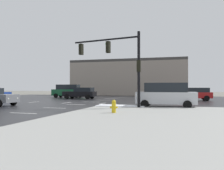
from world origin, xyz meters
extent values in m
plane|color=slate|center=(0.00, 0.00, 0.00)|extent=(120.00, 120.00, 0.00)
cube|color=#232326|center=(0.00, 0.00, 0.01)|extent=(44.00, 44.00, 0.02)
cube|color=white|center=(5.00, -4.00, 0.17)|extent=(4.00, 1.60, 0.06)
cube|color=silver|center=(0.00, -10.00, 0.02)|extent=(2.00, 0.15, 0.01)
cube|color=silver|center=(0.00, -6.00, 0.02)|extent=(2.00, 0.15, 0.01)
cube|color=silver|center=(0.00, -2.00, 0.02)|extent=(2.00, 0.15, 0.01)
cube|color=silver|center=(0.00, 2.00, 0.02)|extent=(2.00, 0.15, 0.01)
cube|color=silver|center=(0.00, 6.00, 0.02)|extent=(2.00, 0.15, 0.01)
cube|color=silver|center=(0.00, 10.00, 0.02)|extent=(2.00, 0.15, 0.01)
cube|color=silver|center=(0.00, 14.00, 0.02)|extent=(2.00, 0.15, 0.01)
cube|color=silver|center=(0.00, 18.00, 0.02)|extent=(2.00, 0.15, 0.01)
cube|color=silver|center=(-10.00, 0.00, 0.02)|extent=(0.15, 2.00, 0.01)
cube|color=silver|center=(-6.00, 0.00, 0.02)|extent=(0.15, 2.00, 0.01)
cube|color=silver|center=(-2.00, 0.00, 0.02)|extent=(0.15, 2.00, 0.01)
cube|color=silver|center=(2.00, 0.00, 0.02)|extent=(0.15, 2.00, 0.01)
cube|color=silver|center=(6.00, 0.00, 0.02)|extent=(0.15, 2.00, 0.01)
cube|color=silver|center=(10.00, 0.00, 0.02)|extent=(0.15, 2.00, 0.01)
cube|color=silver|center=(3.50, -4.00, 0.02)|extent=(0.45, 7.00, 0.01)
cylinder|color=black|center=(6.63, -4.77, 3.08)|extent=(0.22, 0.22, 5.89)
cylinder|color=black|center=(3.68, -4.21, 5.63)|extent=(5.91, 1.26, 0.14)
cube|color=black|center=(3.98, -4.27, 5.00)|extent=(0.34, 0.41, 0.95)
sphere|color=#19D833|center=(3.82, -4.24, 5.29)|extent=(0.20, 0.20, 0.20)
cube|color=black|center=(1.33, -3.76, 5.00)|extent=(0.34, 0.41, 0.95)
sphere|color=#19D833|center=(1.17, -3.73, 5.29)|extent=(0.20, 0.20, 0.20)
cube|color=black|center=(6.63, -4.77, 3.34)|extent=(0.28, 0.36, 0.90)
cylinder|color=gold|center=(5.88, -9.13, 0.44)|extent=(0.26, 0.26, 0.60)
sphere|color=gold|center=(5.88, -9.13, 0.81)|extent=(0.25, 0.25, 0.25)
cylinder|color=gold|center=(5.70, -9.13, 0.47)|extent=(0.12, 0.11, 0.11)
cylinder|color=gold|center=(6.06, -9.13, 0.47)|extent=(0.12, 0.11, 0.11)
cube|color=gray|center=(-0.80, 25.14, 3.24)|extent=(22.63, 8.00, 6.48)
cube|color=#3F3D3A|center=(-0.80, 25.14, 6.73)|extent=(22.63, 8.00, 0.50)
cylinder|color=black|center=(-12.37, 3.38, 0.35)|extent=(0.67, 0.25, 0.66)
sphere|color=white|center=(-11.68, 3.09, 0.70)|extent=(0.18, 0.18, 0.18)
sphere|color=white|center=(-11.64, 1.94, 0.70)|extent=(0.18, 0.18, 0.18)
cylinder|color=black|center=(-4.99, -4.66, 0.35)|extent=(0.66, 0.23, 0.66)
sphere|color=white|center=(-4.32, -5.00, 0.70)|extent=(0.18, 0.18, 0.18)
sphere|color=white|center=(-4.34, -6.15, 0.70)|extent=(0.18, 0.18, 0.18)
cube|color=#B7BABF|center=(8.56, -3.04, 0.82)|extent=(4.88, 2.16, 0.95)
cube|color=black|center=(8.56, -3.04, 1.67)|extent=(3.44, 1.94, 0.75)
cylinder|color=black|center=(6.97, -4.09, 0.35)|extent=(0.67, 0.25, 0.66)
cylinder|color=black|center=(6.89, -2.14, 0.35)|extent=(0.67, 0.25, 0.66)
cylinder|color=black|center=(10.23, -3.95, 0.35)|extent=(0.67, 0.25, 0.66)
cylinder|color=black|center=(10.15, -2.00, 0.35)|extent=(0.67, 0.25, 0.66)
sphere|color=white|center=(6.24, -3.77, 0.82)|extent=(0.18, 0.18, 0.18)
sphere|color=white|center=(6.19, -2.53, 0.82)|extent=(0.18, 0.18, 0.18)
cube|color=#195933|center=(-7.52, 11.33, 0.82)|extent=(4.98, 2.46, 0.95)
cube|color=black|center=(-7.52, 11.33, 1.67)|extent=(3.53, 2.15, 0.75)
cylinder|color=black|center=(-6.00, 12.48, 0.35)|extent=(0.68, 0.29, 0.66)
cylinder|color=black|center=(-5.79, 10.54, 0.35)|extent=(0.68, 0.29, 0.66)
cylinder|color=black|center=(-9.25, 12.12, 0.35)|extent=(0.68, 0.29, 0.66)
cylinder|color=black|center=(-9.04, 10.18, 0.35)|extent=(0.68, 0.29, 0.66)
sphere|color=white|center=(-5.25, 12.21, 0.82)|extent=(0.18, 0.18, 0.18)
sphere|color=white|center=(-5.11, 10.97, 0.82)|extent=(0.18, 0.18, 0.18)
cube|color=#B21919|center=(10.87, 8.13, 0.70)|extent=(4.65, 2.21, 0.70)
cube|color=black|center=(11.55, 8.20, 1.33)|extent=(2.62, 1.88, 0.55)
cylinder|color=black|center=(9.43, 7.10, 0.35)|extent=(0.68, 0.28, 0.66)
cylinder|color=black|center=(9.27, 8.89, 0.35)|extent=(0.68, 0.28, 0.66)
cylinder|color=black|center=(12.48, 7.38, 0.35)|extent=(0.68, 0.28, 0.66)
cylinder|color=black|center=(12.31, 9.17, 0.35)|extent=(0.68, 0.28, 0.66)
sphere|color=white|center=(8.74, 7.36, 0.70)|extent=(0.18, 0.18, 0.18)
sphere|color=white|center=(8.63, 8.50, 0.70)|extent=(0.18, 0.18, 0.18)
cube|color=black|center=(-4.14, 8.11, 0.70)|extent=(4.54, 1.91, 0.70)
cube|color=black|center=(-3.46, 8.13, 1.33)|extent=(2.51, 1.72, 0.55)
cylinder|color=black|center=(-5.65, 7.18, 0.35)|extent=(0.67, 0.24, 0.66)
cylinder|color=black|center=(-5.69, 8.97, 0.35)|extent=(0.67, 0.24, 0.66)
cylinder|color=black|center=(-2.59, 7.25, 0.35)|extent=(0.67, 0.24, 0.66)
cylinder|color=black|center=(-2.63, 9.05, 0.35)|extent=(0.67, 0.24, 0.66)
sphere|color=white|center=(-6.32, 7.48, 0.70)|extent=(0.18, 0.18, 0.18)
sphere|color=white|center=(-6.35, 8.63, 0.70)|extent=(0.18, 0.18, 0.18)
camera|label=1|loc=(10.11, -23.67, 1.75)|focal=39.60mm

